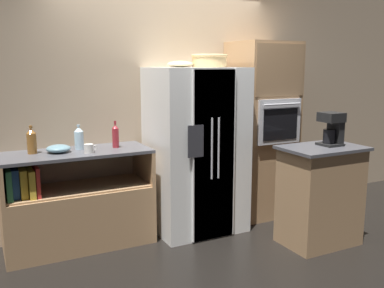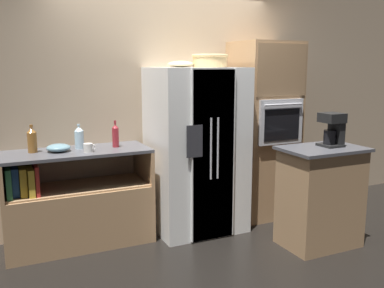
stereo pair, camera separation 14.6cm
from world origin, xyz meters
The scene contains 14 objects.
ground_plane centered at (0.00, 0.00, 0.00)m, with size 20.00×20.00×0.00m, color black.
wall_back centered at (0.00, 0.51, 1.40)m, with size 12.00×0.06×2.80m.
counter_left centered at (-1.08, 0.18, 0.36)m, with size 1.40×0.59×0.95m.
refrigerator centered at (0.19, 0.08, 0.87)m, with size 0.93×0.81×1.74m.
wall_oven centered at (1.09, 0.16, 1.01)m, with size 0.68×0.69×2.02m.
island_counter centered at (1.09, -0.84, 0.50)m, with size 0.79×0.54×0.99m.
wicker_basket centered at (0.33, 0.06, 1.81)m, with size 0.38×0.38×0.13m.
fruit_bowl centered at (0.05, 0.18, 1.77)m, with size 0.27×0.27×0.06m.
bottle_tall centered at (-1.44, 0.26, 1.07)m, with size 0.09×0.09×0.26m.
bottle_short centered at (-0.66, 0.20, 1.07)m, with size 0.07×0.07×0.27m.
bottle_wide centered at (-1.00, 0.27, 1.06)m, with size 0.09×0.09×0.24m.
mug centered at (-0.96, 0.06, 0.99)m, with size 0.12×0.09×0.08m.
mixing_bowl centered at (-1.21, 0.21, 0.99)m, with size 0.22×0.22×0.07m.
coffee_maker centered at (1.21, -0.83, 1.16)m, with size 0.20×0.20×0.32m.
Camera 1 is at (-1.88, -3.88, 1.76)m, focal length 40.00 mm.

